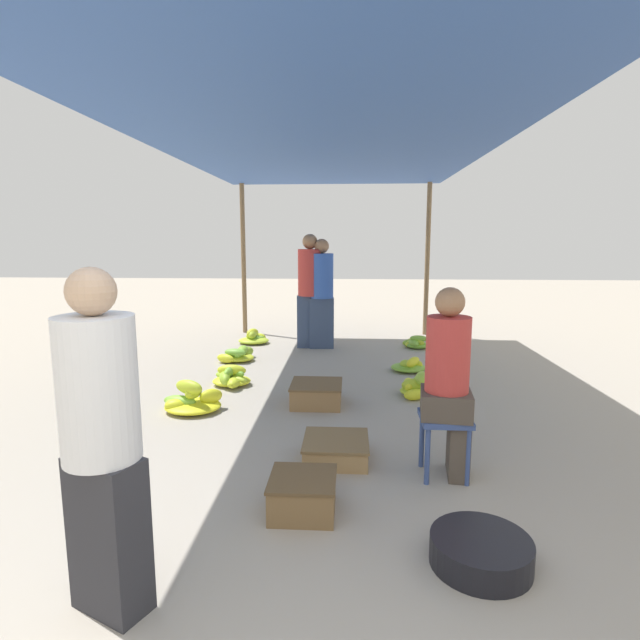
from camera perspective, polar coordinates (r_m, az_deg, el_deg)
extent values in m
cylinder|color=olive|center=(8.97, -8.73, 6.84)|extent=(0.08, 0.08, 2.62)
cylinder|color=olive|center=(8.87, 12.16, 6.72)|extent=(0.08, 0.08, 2.62)
cube|color=#33569E|center=(5.24, 0.39, 19.94)|extent=(3.62, 7.65, 0.04)
cube|color=#2D2D33|center=(2.59, -22.97, -21.63)|extent=(0.39, 0.32, 0.72)
cylinder|color=white|center=(2.33, -24.01, -7.19)|extent=(0.44, 0.44, 0.63)
sphere|color=tan|center=(2.26, -24.69, 2.99)|extent=(0.20, 0.20, 0.20)
cube|color=#384C84|center=(3.65, 14.11, -10.86)|extent=(0.34, 0.34, 0.04)
cylinder|color=#384C84|center=(3.59, 12.17, -14.98)|extent=(0.04, 0.04, 0.40)
cylinder|color=#384C84|center=(3.64, 16.55, -14.81)|extent=(0.04, 0.04, 0.40)
cylinder|color=#384C84|center=(3.84, 11.55, -13.33)|extent=(0.04, 0.04, 0.40)
cylinder|color=#384C84|center=(3.88, 15.63, -13.20)|extent=(0.04, 0.04, 0.40)
cube|color=#4C4238|center=(3.76, 15.52, -13.65)|extent=(0.17, 0.32, 0.44)
cube|color=#4C4238|center=(3.62, 14.18, -9.22)|extent=(0.38, 0.38, 0.18)
cylinder|color=#BF3833|center=(3.52, 14.40, -3.81)|extent=(0.33, 0.33, 0.52)
sphere|color=#9E704C|center=(3.46, 14.64, 2.00)|extent=(0.20, 0.20, 0.20)
cylinder|color=black|center=(2.94, 17.89, -23.87)|extent=(0.52, 0.52, 0.15)
ellipsoid|color=#85BA34|center=(7.05, -8.80, -3.36)|extent=(0.16, 0.29, 0.11)
ellipsoid|color=#94C032|center=(7.12, -8.51, -3.65)|extent=(0.27, 0.33, 0.15)
ellipsoid|color=#73B237|center=(6.87, -9.65, -3.66)|extent=(0.33, 0.20, 0.10)
ellipsoid|color=yellow|center=(6.88, -10.75, -4.34)|extent=(0.30, 0.22, 0.12)
ellipsoid|color=#75B337|center=(6.92, -9.62, -3.83)|extent=(0.25, 0.29, 0.11)
ellipsoid|color=#C5D329|center=(6.99, -9.39, -4.25)|extent=(0.45, 0.39, 0.10)
ellipsoid|color=#B8CE2B|center=(5.01, -14.74, -7.43)|extent=(0.34, 0.25, 0.14)
ellipsoid|color=#94C032|center=(5.13, -16.32, -8.97)|extent=(0.19, 0.24, 0.10)
ellipsoid|color=#7DB636|center=(5.10, -15.73, -8.90)|extent=(0.36, 0.20, 0.11)
ellipsoid|color=yellow|center=(5.06, -16.07, -9.29)|extent=(0.26, 0.22, 0.11)
ellipsoid|color=#BDD02A|center=(5.04, -14.25, -7.98)|extent=(0.19, 0.23, 0.13)
ellipsoid|color=yellow|center=(5.07, -12.36, -8.51)|extent=(0.26, 0.24, 0.15)
ellipsoid|color=yellow|center=(5.10, -14.31, -9.50)|extent=(0.55, 0.48, 0.10)
ellipsoid|color=#80B735|center=(5.84, -10.14, -5.77)|extent=(0.16, 0.33, 0.12)
ellipsoid|color=#96C031|center=(5.78, -10.83, -6.55)|extent=(0.21, 0.31, 0.15)
ellipsoid|color=#95C031|center=(5.96, -10.49, -6.22)|extent=(0.34, 0.22, 0.10)
ellipsoid|color=#B1CB2D|center=(5.83, -9.54, -6.74)|extent=(0.33, 0.29, 0.12)
ellipsoid|color=#C6D429|center=(5.84, -10.07, -5.67)|extent=(0.34, 0.14, 0.13)
ellipsoid|color=#C1D22A|center=(5.69, -9.90, -7.10)|extent=(0.17, 0.25, 0.11)
ellipsoid|color=#79B536|center=(5.86, -9.61, -5.90)|extent=(0.30, 0.28, 0.10)
ellipsoid|color=yellow|center=(5.87, -10.06, -6.87)|extent=(0.44, 0.38, 0.10)
ellipsoid|color=#A9C82E|center=(8.07, -7.73, -1.66)|extent=(0.14, 0.26, 0.13)
ellipsoid|color=#CDD628|center=(8.27, -7.05, -1.97)|extent=(0.26, 0.18, 0.14)
ellipsoid|color=#BDD02A|center=(8.11, -7.62, -2.09)|extent=(0.28, 0.23, 0.09)
ellipsoid|color=#C9D528|center=(8.09, -7.72, -1.50)|extent=(0.23, 0.30, 0.15)
ellipsoid|color=#BDD02A|center=(8.13, -7.73, -1.72)|extent=(0.24, 0.27, 0.11)
ellipsoid|color=#82B835|center=(8.10, -7.20, -2.24)|extent=(0.30, 0.32, 0.13)
ellipsoid|color=#7DB636|center=(8.11, -7.37, -2.17)|extent=(0.22, 0.26, 0.14)
ellipsoid|color=#AECA2D|center=(8.11, -7.59, -2.34)|extent=(0.49, 0.43, 0.10)
ellipsoid|color=#B8CE2B|center=(7.92, 10.40, -2.63)|extent=(0.29, 0.36, 0.11)
ellipsoid|color=#79B536|center=(7.77, 10.67, -2.57)|extent=(0.18, 0.33, 0.10)
ellipsoid|color=#C0D12A|center=(7.81, 11.21, -2.46)|extent=(0.21, 0.27, 0.11)
ellipsoid|color=#80B735|center=(7.76, 11.27, -2.09)|extent=(0.31, 0.22, 0.09)
ellipsoid|color=#B5CD2C|center=(7.82, 11.14, -2.40)|extent=(0.20, 0.31, 0.15)
ellipsoid|color=#8FBD33|center=(7.89, 10.38, -2.63)|extent=(0.29, 0.18, 0.13)
ellipsoid|color=#BACF2B|center=(7.89, 10.73, -2.55)|extent=(0.27, 0.27, 0.15)
ellipsoid|color=#75B337|center=(7.84, 11.10, -2.82)|extent=(0.37, 0.32, 0.10)
ellipsoid|color=yellow|center=(5.52, 10.09, -7.25)|extent=(0.15, 0.32, 0.12)
ellipsoid|color=yellow|center=(5.35, 10.76, -8.38)|extent=(0.28, 0.22, 0.12)
ellipsoid|color=#B3CC2C|center=(5.46, 10.58, -7.32)|extent=(0.26, 0.15, 0.14)
ellipsoid|color=#82B835|center=(5.62, 11.12, -6.93)|extent=(0.22, 0.36, 0.11)
ellipsoid|color=#97C131|center=(5.49, 11.57, -6.54)|extent=(0.19, 0.36, 0.13)
ellipsoid|color=#B1CB2C|center=(5.51, 11.10, -7.97)|extent=(0.38, 0.33, 0.10)
ellipsoid|color=yellow|center=(6.49, 10.71, -4.95)|extent=(0.25, 0.21, 0.13)
ellipsoid|color=yellow|center=(6.51, 9.69, -5.12)|extent=(0.21, 0.26, 0.12)
ellipsoid|color=yellow|center=(6.39, 10.58, -4.72)|extent=(0.25, 0.34, 0.12)
ellipsoid|color=#A3C52F|center=(6.39, 9.92, -5.02)|extent=(0.24, 0.24, 0.12)
ellipsoid|color=#BACF2B|center=(6.48, 9.89, -5.14)|extent=(0.20, 0.33, 0.10)
ellipsoid|color=#7DB636|center=(6.47, 10.09, -5.36)|extent=(0.45, 0.39, 0.10)
cube|color=olive|center=(5.12, -0.40, -8.53)|extent=(0.50, 0.50, 0.20)
cube|color=brown|center=(5.09, -0.40, -7.33)|extent=(0.51, 0.51, 0.02)
cube|color=#9E7A4C|center=(3.92, 1.83, -14.68)|extent=(0.47, 0.47, 0.14)
cube|color=brown|center=(3.89, 1.84, -13.58)|extent=(0.49, 0.49, 0.02)
cube|color=brown|center=(3.24, -1.89, -19.47)|extent=(0.39, 0.39, 0.21)
cube|color=brown|center=(3.19, -1.90, -17.67)|extent=(0.41, 0.41, 0.02)
cube|color=#384766|center=(7.72, -1.13, -0.16)|extent=(0.39, 0.22, 0.81)
cylinder|color=#BF3833|center=(7.64, -1.15, 5.45)|extent=(0.37, 0.37, 0.70)
sphere|color=#9E704C|center=(7.62, -1.16, 8.95)|extent=(0.23, 0.23, 0.23)
cube|color=#384766|center=(7.68, 0.19, -0.34)|extent=(0.38, 0.23, 0.78)
cylinder|color=#3359B2|center=(7.59, 0.19, 5.07)|extent=(0.37, 0.37, 0.67)
sphere|color=#9E704C|center=(7.57, 0.19, 8.44)|extent=(0.22, 0.22, 0.22)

